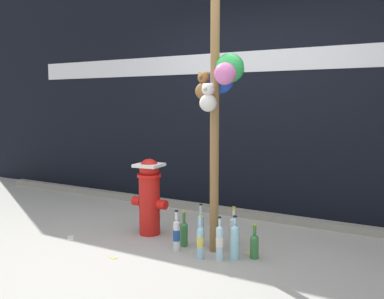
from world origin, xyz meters
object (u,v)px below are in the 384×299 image
Objects in this scene: bottle_7 at (219,242)px; bottle_8 at (233,235)px; bottle_1 at (215,234)px; bottle_4 at (201,229)px; bottle_3 at (235,241)px; bottle_6 at (176,234)px; bottle_0 at (233,230)px; bottle_9 at (200,241)px; bottle_5 at (184,233)px; fire_hydrant at (149,195)px; memorial_post at (219,57)px; bottle_2 at (254,245)px.

bottle_7 is 0.95× the size of bottle_8.
bottle_1 is 0.15m from bottle_4.
bottle_3 reaches higher than bottle_6.
bottle_9 reaches higher than bottle_0.
bottle_0 is 1.10× the size of bottle_1.
bottle_5 is (-0.36, -0.31, -0.00)m from bottle_0.
bottle_4 is (-0.42, 0.17, -0.01)m from bottle_3.
bottle_9 reaches higher than bottle_1.
bottle_3 is (1.04, -0.21, -0.25)m from fire_hydrant.
memorial_post is 8.38× the size of bottle_0.
bottle_0 is (0.03, 0.26, -1.59)m from memorial_post.
bottle_4 is 1.06× the size of bottle_6.
bottle_0 is 0.48m from bottle_5.
bottle_5 is (-0.55, 0.06, -0.03)m from bottle_3.
bottle_3 is at bearing -33.44° from bottle_1.
bottle_2 is at bearing 30.84° from bottle_9.
bottle_4 reaches higher than bottle_2.
bottle_8 is (0.20, -0.04, 0.04)m from bottle_1.
fire_hydrant is 1.94× the size of bottle_8.
fire_hydrant is at bearing -168.91° from bottle_0.
bottle_0 is (0.86, 0.17, -0.28)m from fire_hydrant.
bottle_6 is (0.01, -0.14, 0.02)m from bottle_5.
bottle_6 is 0.44m from bottle_7.
bottle_8 is (-0.08, 0.15, 0.00)m from bottle_3.
bottle_4 is (-0.56, 0.06, 0.03)m from bottle_2.
bottle_0 is at bearing 40.69° from bottle_5.
bottle_3 is at bearing -11.28° from fire_hydrant.
memorial_post is 1.65m from bottle_2.
memorial_post is 1.58m from bottle_3.
bottle_6 reaches higher than bottle_2.
bottle_6 is at bearing 178.98° from bottle_7.
bottle_4 is at bearing -3.92° from fire_hydrant.
bottle_9 is (0.29, -0.20, 0.02)m from bottle_5.
bottle_2 is 0.76× the size of bottle_8.
fire_hydrant is 2.06× the size of bottle_7.
bottle_7 is at bearing -1.02° from bottle_6.
memorial_post is 9.74× the size of bottle_2.
memorial_post is 1.63m from bottle_5.
bottle_4 is at bearing 158.65° from bottle_3.
bottle_7 is at bearing -142.20° from bottle_2.
bottle_5 is 0.90× the size of bottle_7.
fire_hydrant is at bearing 174.95° from bottle_2.
bottle_7 is at bearing -60.31° from memorial_post.
fire_hydrant is 2.30× the size of bottle_5.
fire_hydrant reaches higher than bottle_9.
bottle_7 reaches higher than bottle_0.
bottle_5 is 0.47m from bottle_7.
bottle_1 is (-0.06, 0.07, -1.60)m from memorial_post.
bottle_3 reaches higher than bottle_1.
bottle_2 is 0.23m from bottle_8.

